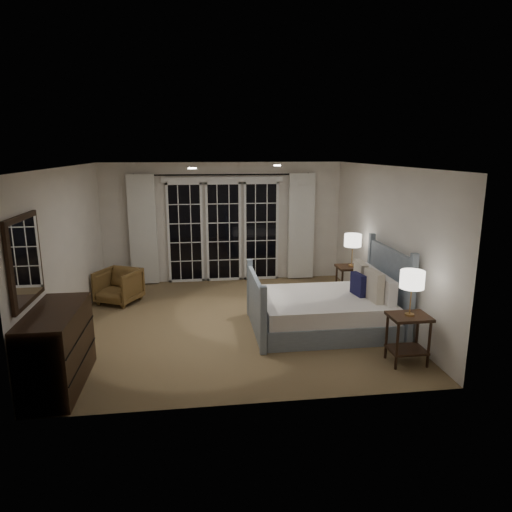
{
  "coord_description": "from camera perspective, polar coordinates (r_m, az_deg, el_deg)",
  "views": [
    {
      "loc": [
        -0.57,
        -7.02,
        2.74
      ],
      "look_at": [
        0.39,
        0.18,
        1.05
      ],
      "focal_mm": 32.0,
      "sensor_mm": 36.0,
      "label": 1
    }
  ],
  "objects": [
    {
      "name": "floor",
      "position": [
        7.56,
        -2.76,
        -8.18
      ],
      "size": [
        5.0,
        5.0,
        0.0
      ],
      "primitive_type": "plane",
      "color": "brown",
      "rests_on": "ground"
    },
    {
      "name": "lamp_right",
      "position": [
        8.38,
        12.01,
        1.89
      ],
      "size": [
        0.31,
        0.31,
        0.59
      ],
      "color": "tan",
      "rests_on": "nightstand_right"
    },
    {
      "name": "wall_front",
      "position": [
        4.79,
        -0.38,
        -5.04
      ],
      "size": [
        5.0,
        0.02,
        2.5
      ],
      "primitive_type": "cube",
      "color": "beige",
      "rests_on": "floor"
    },
    {
      "name": "downlight_a",
      "position": [
        7.74,
        2.67,
        11.24
      ],
      "size": [
        0.12,
        0.12,
        0.01
      ],
      "primitive_type": "cylinder",
      "color": "white",
      "rests_on": "ceiling"
    },
    {
      "name": "curtain_right",
      "position": [
        9.78,
        5.66,
        3.7
      ],
      "size": [
        0.55,
        0.1,
        2.25
      ],
      "primitive_type": "cube",
      "color": "silver",
      "rests_on": "curtain_rod"
    },
    {
      "name": "french_doors",
      "position": [
        9.64,
        -4.07,
        3.22
      ],
      "size": [
        2.5,
        0.04,
        2.2
      ],
      "color": "black",
      "rests_on": "wall_back"
    },
    {
      "name": "dresser",
      "position": [
        5.93,
        -23.62,
        -10.56
      ],
      "size": [
        0.57,
        1.34,
        0.95
      ],
      "color": "black",
      "rests_on": "floor"
    },
    {
      "name": "wall_left",
      "position": [
        7.43,
        -22.46,
        0.52
      ],
      "size": [
        0.02,
        5.0,
        2.5
      ],
      "primitive_type": "cube",
      "color": "beige",
      "rests_on": "floor"
    },
    {
      "name": "nightstand_left",
      "position": [
        6.33,
        18.47,
        -8.94
      ],
      "size": [
        0.51,
        0.41,
        0.66
      ],
      "color": "black",
      "rests_on": "floor"
    },
    {
      "name": "curtain_left",
      "position": [
        9.59,
        -13.95,
        3.18
      ],
      "size": [
        0.55,
        0.1,
        2.25
      ],
      "primitive_type": "cube",
      "color": "silver",
      "rests_on": "curtain_rod"
    },
    {
      "name": "lamp_left",
      "position": [
        6.11,
        18.95,
        -2.86
      ],
      "size": [
        0.31,
        0.31,
        0.59
      ],
      "color": "tan",
      "rests_on": "nightstand_left"
    },
    {
      "name": "downlight_b",
      "position": [
        6.62,
        -7.98,
        10.81
      ],
      "size": [
        0.12,
        0.12,
        0.01
      ],
      "primitive_type": "cylinder",
      "color": "white",
      "rests_on": "ceiling"
    },
    {
      "name": "wall_right",
      "position": [
        7.8,
        15.76,
        1.6
      ],
      "size": [
        0.02,
        5.0,
        2.5
      ],
      "primitive_type": "cube",
      "color": "beige",
      "rests_on": "floor"
    },
    {
      "name": "bed",
      "position": [
        7.25,
        8.86,
        -6.56
      ],
      "size": [
        2.17,
        1.55,
        1.26
      ],
      "color": "gray",
      "rests_on": "floor"
    },
    {
      "name": "wall_back",
      "position": [
        9.65,
        -4.1,
        4.2
      ],
      "size": [
        5.0,
        0.02,
        2.5
      ],
      "primitive_type": "cube",
      "color": "beige",
      "rests_on": "floor"
    },
    {
      "name": "mirror",
      "position": [
        5.68,
        -26.89,
        -0.45
      ],
      "size": [
        0.05,
        0.85,
        1.0
      ],
      "color": "black",
      "rests_on": "wall_left"
    },
    {
      "name": "armchair",
      "position": [
        8.72,
        -16.79,
        -3.63
      ],
      "size": [
        0.91,
        0.92,
        0.63
      ],
      "primitive_type": "imported",
      "rotation": [
        0.0,
        0.0,
        -0.47
      ],
      "color": "brown",
      "rests_on": "floor"
    },
    {
      "name": "nightstand_right",
      "position": [
        8.54,
        11.78,
        -2.73
      ],
      "size": [
        0.52,
        0.42,
        0.68
      ],
      "color": "black",
      "rests_on": "floor"
    },
    {
      "name": "ceiling",
      "position": [
        7.04,
        -2.99,
        11.13
      ],
      "size": [
        5.0,
        5.0,
        0.0
      ],
      "primitive_type": "plane",
      "rotation": [
        3.14,
        0.0,
        0.0
      ],
      "color": "white",
      "rests_on": "wall_back"
    },
    {
      "name": "curtain_rod",
      "position": [
        9.45,
        -4.17,
        10.1
      ],
      "size": [
        3.5,
        0.03,
        0.03
      ],
      "primitive_type": "cylinder",
      "rotation": [
        0.0,
        1.57,
        0.0
      ],
      "color": "black",
      "rests_on": "wall_back"
    }
  ]
}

